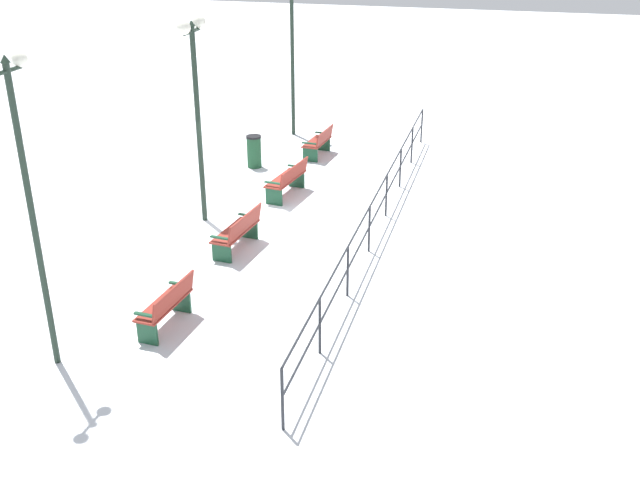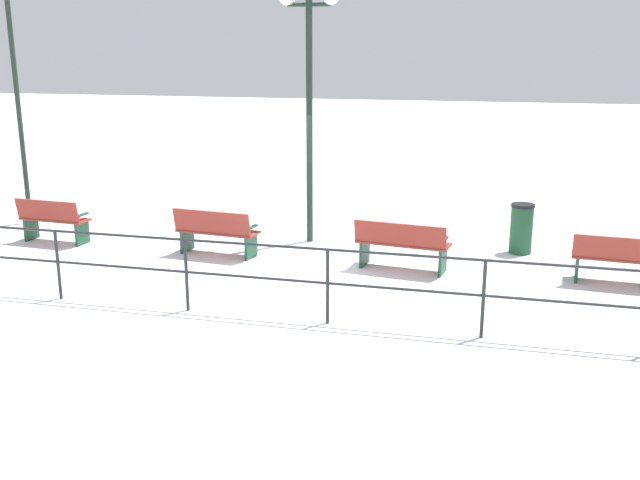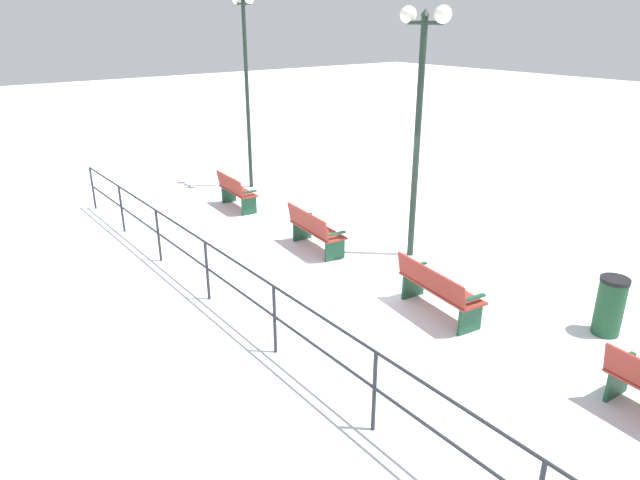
# 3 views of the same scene
# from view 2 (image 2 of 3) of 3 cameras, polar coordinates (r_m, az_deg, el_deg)

# --- Properties ---
(ground_plane) EXTENTS (80.00, 80.00, 0.00)m
(ground_plane) POSITION_cam_2_polar(r_m,az_deg,el_deg) (13.25, -0.90, -1.61)
(ground_plane) COLOR white
(ground_plane) RESTS_ON ground
(bench_nearest) EXTENTS (0.67, 1.39, 0.85)m
(bench_nearest) POSITION_cam_2_polar(r_m,az_deg,el_deg) (12.75, 22.09, -1.36)
(bench_nearest) COLOR maroon
(bench_nearest) RESTS_ON ground
(bench_second) EXTENTS (0.77, 1.66, 0.89)m
(bench_second) POSITION_cam_2_polar(r_m,az_deg,el_deg) (12.61, 6.43, -0.32)
(bench_second) COLOR maroon
(bench_second) RESTS_ON ground
(bench_third) EXTENTS (0.71, 1.58, 0.89)m
(bench_third) POSITION_cam_2_polar(r_m,az_deg,el_deg) (13.57, -8.13, 0.66)
(bench_third) COLOR maroon
(bench_third) RESTS_ON ground
(bench_fourth) EXTENTS (0.60, 1.44, 0.89)m
(bench_fourth) POSITION_cam_2_polar(r_m,az_deg,el_deg) (15.25, -20.15, 1.52)
(bench_fourth) COLOR maroon
(bench_fourth) RESTS_ON ground
(lamppost_middle) EXTENTS (0.31, 1.14, 4.80)m
(lamppost_middle) POSITION_cam_2_polar(r_m,az_deg,el_deg) (14.06, -0.85, 13.59)
(lamppost_middle) COLOR #1E2D23
(lamppost_middle) RESTS_ON ground
(lamppost_far) EXTENTS (0.24, 0.89, 5.16)m
(lamppost_far) POSITION_cam_2_polar(r_m,az_deg,el_deg) (16.87, -22.83, 12.70)
(lamppost_far) COLOR #1E2D23
(lamppost_far) RESTS_ON ground
(waterfront_railing) EXTENTS (0.05, 14.87, 1.10)m
(waterfront_railing) POSITION_cam_2_polar(r_m,az_deg,el_deg) (10.36, -5.10, -2.15)
(waterfront_railing) COLOR #26282D
(waterfront_railing) RESTS_ON ground
(trash_bin) EXTENTS (0.43, 0.43, 0.94)m
(trash_bin) POSITION_cam_2_polar(r_m,az_deg,el_deg) (14.12, 15.46, 0.88)
(trash_bin) COLOR #1E4C2D
(trash_bin) RESTS_ON ground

